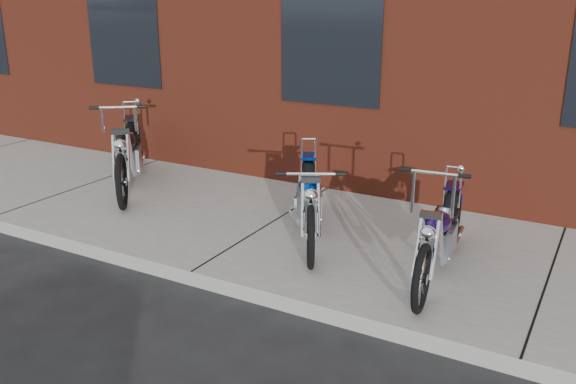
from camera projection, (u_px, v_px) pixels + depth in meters
The scene contains 5 objects.
ground at pixel (192, 286), 5.86m from camera, with size 120.00×120.00×0.00m, color black.
sidewalk at pixel (271, 229), 7.08m from camera, with size 22.00×3.00×0.15m, color gray.
chopper_purple at pixel (440, 237), 5.66m from camera, with size 0.50×2.06×1.16m.
chopper_blue at pixel (309, 202), 6.57m from camera, with size 1.11×1.95×0.94m.
chopper_third at pixel (128, 156), 8.23m from camera, with size 1.58×1.99×1.24m.
Camera 1 is at (3.39, -4.16, 2.68)m, focal length 38.00 mm.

